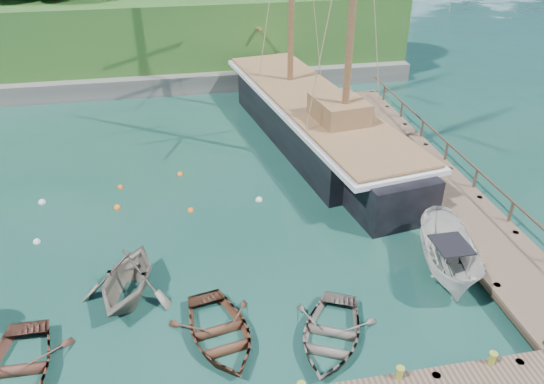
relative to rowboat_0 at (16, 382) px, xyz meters
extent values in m
plane|color=#15382A|center=(6.45, 2.56, 0.00)|extent=(160.00, 160.00, 0.00)
cube|color=#44352A|center=(17.95, 9.56, 0.54)|extent=(3.20, 24.00, 0.12)
cube|color=#2C2218|center=(17.95, 9.56, 0.38)|extent=(3.20, 24.00, 0.20)
cylinder|color=#2C2218|center=(16.65, -2.14, 0.05)|extent=(0.28, 0.28, 1.10)
cylinder|color=#2C2218|center=(16.65, 21.26, 0.05)|extent=(0.28, 0.28, 1.10)
cylinder|color=#2C2218|center=(19.25, 21.26, 0.05)|extent=(0.28, 0.28, 1.10)
cylinder|color=olive|center=(14.45, -2.54, 0.00)|extent=(0.26, 0.26, 0.45)
imported|color=#543025|center=(0.00, 0.00, 0.00)|extent=(3.22, 4.44, 0.90)
imported|color=slate|center=(3.31, 3.34, 0.00)|extent=(4.35, 4.71, 2.07)
imported|color=#4D2E1F|center=(6.40, 0.56, 0.00)|extent=(3.70, 4.62, 0.85)
imported|color=#625953|center=(10.02, -0.20, 0.00)|extent=(4.36, 4.89, 0.83)
imported|color=silver|center=(15.51, 2.38, 0.00)|extent=(3.24, 5.52, 2.01)
cube|color=black|center=(13.50, 15.52, 0.74)|extent=(7.04, 15.23, 3.05)
cube|color=black|center=(11.99, 24.82, 0.74)|extent=(3.32, 4.97, 2.74)
cube|color=black|center=(14.84, 7.26, 0.74)|extent=(3.89, 4.25, 2.89)
cube|color=silver|center=(13.50, 15.52, 2.22)|extent=(7.83, 19.78, 0.25)
cube|color=brown|center=(13.50, 15.52, 2.47)|extent=(7.34, 19.30, 0.12)
cube|color=brown|center=(14.00, 12.42, 3.07)|extent=(2.83, 3.34, 1.20)
cylinder|color=brown|center=(11.42, 28.32, 3.67)|extent=(1.34, 6.85, 1.69)
sphere|color=silver|center=(-0.76, 7.60, 0.00)|extent=(0.32, 0.32, 0.32)
sphere|color=orange|center=(2.47, 9.77, 0.00)|extent=(0.35, 0.35, 0.35)
sphere|color=orange|center=(5.87, 8.89, 0.00)|extent=(0.31, 0.31, 0.31)
sphere|color=silver|center=(9.18, 9.23, 0.00)|extent=(0.35, 0.35, 0.35)
sphere|color=#CE591E|center=(2.50, 11.73, 0.00)|extent=(0.31, 0.31, 0.31)
sphere|color=orange|center=(5.52, 12.55, 0.00)|extent=(0.32, 0.32, 0.32)
sphere|color=silver|center=(-1.12, 10.95, 0.00)|extent=(0.36, 0.36, 0.36)
cube|color=#474744|center=(-1.55, 26.56, 0.60)|extent=(50.00, 4.00, 1.40)
cube|color=#1F481B|center=(-1.55, 32.56, 3.00)|extent=(50.00, 14.00, 6.00)
camera|label=1|loc=(5.72, -12.43, 13.42)|focal=35.00mm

